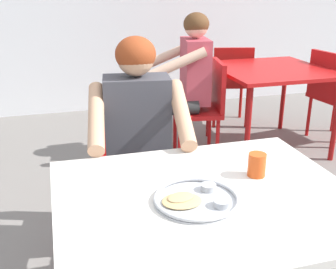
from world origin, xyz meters
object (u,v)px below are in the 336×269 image
Objects in this scene: chair_red_right at (333,91)px; chair_red_far at (231,79)px; table_foreground at (206,211)px; chair_red_left at (205,103)px; chair_foreground at (136,153)px; patron_background at (184,74)px; thali_tray at (196,199)px; diner_foreground at (139,133)px; drinking_cup at (257,164)px; table_background_red at (271,77)px.

chair_red_far is at bearing 135.98° from chair_red_right.
table_foreground is 2.01m from chair_red_left.
chair_foreground is at bearing -154.42° from chair_red_right.
patron_background is at bearing 160.91° from chair_red_left.
thali_tray is 2.83m from chair_red_right.
table_foreground is 1.30× the size of chair_red_left.
thali_tray is 0.74m from diner_foreground.
diner_foreground reaches higher than chair_red_right.
drinking_cup is at bearing 23.77° from thali_tray.
diner_foreground is at bearing -149.79° from chair_red_right.
chair_red_right is at bearing 1.73° from chair_red_left.
table_background_red is 0.65m from chair_red_left.
table_background_red is 1.15× the size of chair_red_far.
table_background_red is 1.14× the size of chair_red_left.
chair_red_far is (1.02, 2.51, -0.28)m from drinking_cup.
drinking_cup is 0.70m from diner_foreground.
table_foreground is 0.29m from drinking_cup.
drinking_cup is at bearing -104.78° from chair_red_left.
patron_background is at bearing 58.35° from chair_foreground.
diner_foreground is 2.36m from chair_red_far.
thali_tray is 0.36× the size of chair_red_left.
table_background_red is at bearing -0.93° from patron_background.
thali_tray is 2.96m from chair_red_far.
chair_foreground reaches higher than table_background_red.
chair_red_right is at bearing 46.30° from drinking_cup.
drinking_cup is 1.86m from chair_red_left.
diner_foreground is 1.89m from table_background_red.
diner_foreground is at bearing 93.63° from thali_tray.
table_foreground is at bearing -115.99° from chair_red_far.
patron_background is (0.65, 1.23, 0.01)m from diner_foreground.
chair_red_right is (2.04, 1.95, -0.24)m from thali_tray.
table_foreground is 3.61× the size of thali_tray.
chair_red_right is (1.27, 0.04, 0.01)m from chair_red_left.
table_foreground is at bearing -85.19° from chair_foreground.
chair_red_right reaches higher than table_foreground.
drinking_cup is 0.93m from chair_foreground.
patron_background is at bearing 179.07° from table_background_red.
drinking_cup is 2.13m from table_background_red.
thali_tray is 0.25× the size of diner_foreground.
thali_tray is 0.32× the size of table_background_red.
drinking_cup is (0.30, 0.13, 0.04)m from thali_tray.
thali_tray is 0.35× the size of chair_red_right.
diner_foreground reaches higher than thali_tray.
chair_foreground is 1.73m from table_background_red.
chair_red_far is at bearing 63.39° from thali_tray.
chair_red_left is at bearing 50.16° from chair_foreground.
chair_red_far is (1.37, 1.90, -0.23)m from diner_foreground.
diner_foreground reaches higher than chair_foreground.
drinking_cup is 0.11× the size of chair_red_far.
table_background_red is at bearing 179.31° from chair_red_right.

